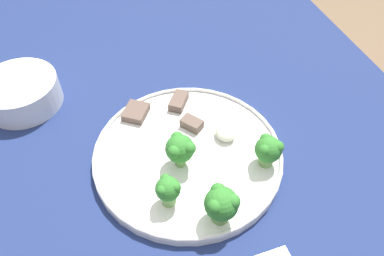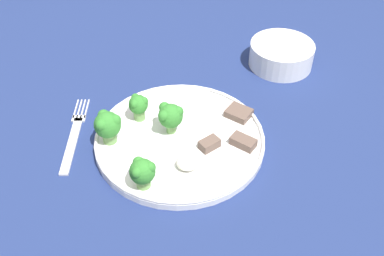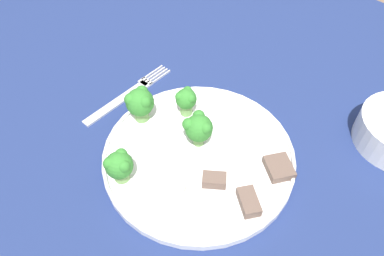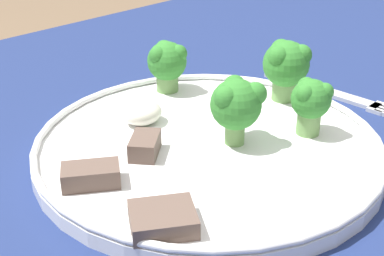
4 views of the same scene
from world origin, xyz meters
TOP-DOWN VIEW (x-y plane):
  - dinner_plate at (0.03, -0.10)m, footprint 0.29×0.29m
  - fork at (-0.16, -0.08)m, footprint 0.02×0.19m
  - broccoli_floret_near_rim_left at (-0.03, -0.20)m, footprint 0.04×0.04m
  - broccoli_floret_center_left at (-0.05, -0.05)m, footprint 0.03×0.03m
  - broccoli_floret_back_left at (0.01, -0.08)m, footprint 0.04×0.04m
  - broccoli_floret_front_left at (-0.09, -0.11)m, footprint 0.05×0.04m
  - meat_slice_front_slice at (0.13, -0.04)m, footprint 0.05×0.05m
  - meat_slice_middle_slice at (0.13, -0.11)m, footprint 0.05×0.04m
  - meat_slice_rear_slice at (0.08, -0.12)m, footprint 0.04×0.04m
  - sauce_dollop at (0.04, -0.17)m, footprint 0.04×0.03m

SIDE VIEW (x-z plane):
  - fork at x=-0.16m, z-range 0.77..0.77m
  - dinner_plate at x=0.03m, z-range 0.77..0.78m
  - meat_slice_front_slice at x=0.13m, z-range 0.78..0.79m
  - meat_slice_middle_slice at x=0.13m, z-range 0.78..0.79m
  - meat_slice_rear_slice at x=0.08m, z-range 0.78..0.79m
  - sauce_dollop at x=0.04m, z-range 0.78..0.80m
  - broccoli_floret_center_left at x=-0.05m, z-range 0.78..0.83m
  - broccoli_floret_near_rim_left at x=-0.03m, z-range 0.78..0.83m
  - broccoli_floret_back_left at x=0.01m, z-range 0.79..0.84m
  - broccoli_floret_front_left at x=-0.09m, z-range 0.78..0.84m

